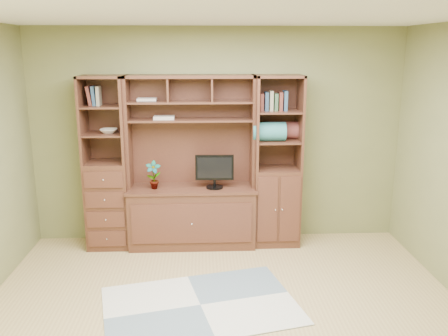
{
  "coord_description": "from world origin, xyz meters",
  "views": [
    {
      "loc": [
        -0.18,
        -3.71,
        2.34
      ],
      "look_at": [
        0.04,
        1.2,
        1.1
      ],
      "focal_mm": 38.0,
      "sensor_mm": 36.0,
      "label": 1
    }
  ],
  "objects_px": {
    "center_hutch": "(191,163)",
    "monitor": "(215,165)",
    "left_tower": "(107,164)",
    "right_tower": "(277,162)"
  },
  "relations": [
    {
      "from": "left_tower",
      "to": "monitor",
      "type": "height_order",
      "value": "left_tower"
    },
    {
      "from": "center_hutch",
      "to": "monitor",
      "type": "bearing_deg",
      "value": -7.28
    },
    {
      "from": "center_hutch",
      "to": "right_tower",
      "type": "bearing_deg",
      "value": 2.23
    },
    {
      "from": "left_tower",
      "to": "monitor",
      "type": "distance_m",
      "value": 1.28
    },
    {
      "from": "center_hutch",
      "to": "right_tower",
      "type": "height_order",
      "value": "same"
    },
    {
      "from": "right_tower",
      "to": "monitor",
      "type": "height_order",
      "value": "right_tower"
    },
    {
      "from": "right_tower",
      "to": "monitor",
      "type": "bearing_deg",
      "value": -174.3
    },
    {
      "from": "center_hutch",
      "to": "monitor",
      "type": "height_order",
      "value": "center_hutch"
    },
    {
      "from": "center_hutch",
      "to": "right_tower",
      "type": "xyz_separation_m",
      "value": [
        1.02,
        0.04,
        0.0
      ]
    },
    {
      "from": "left_tower",
      "to": "center_hutch",
      "type": "bearing_deg",
      "value": -2.29
    }
  ]
}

